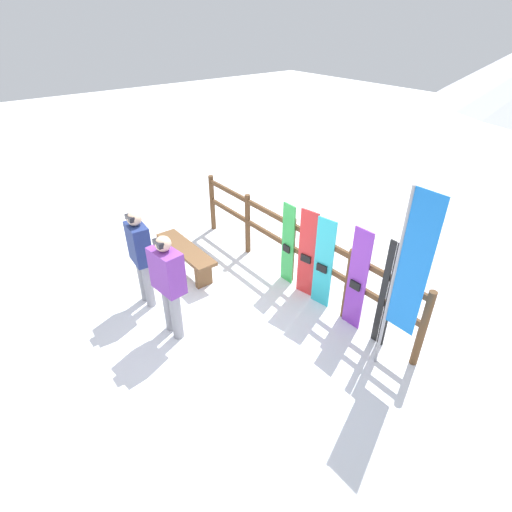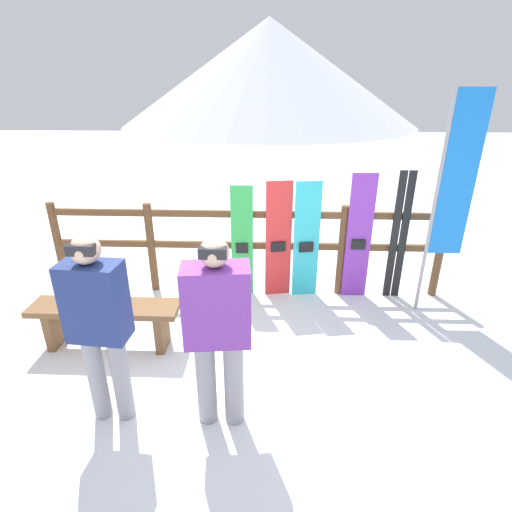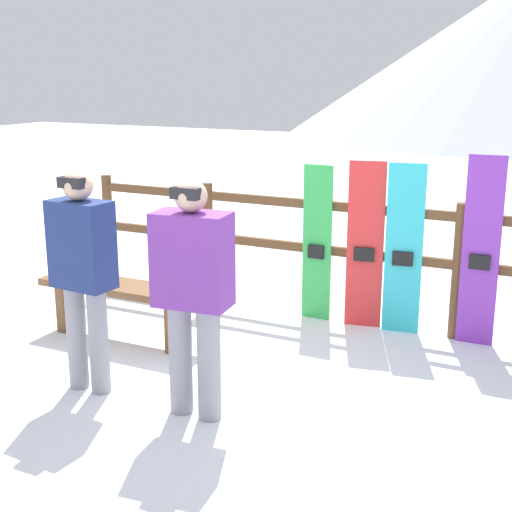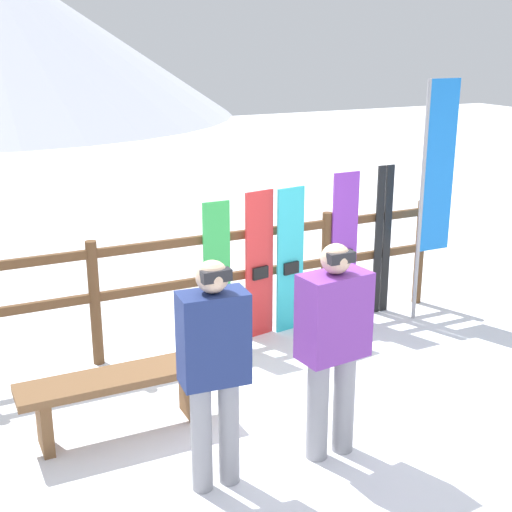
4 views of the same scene
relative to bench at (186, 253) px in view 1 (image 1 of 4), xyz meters
The scene contains 11 objects.
ground_plane 1.45m from the bench, 18.91° to the right, with size 40.00×40.00×0.00m, color white.
fence 1.85m from the bench, 43.09° to the left, with size 4.89×0.10×1.16m.
bench is the anchor object (origin of this frame).
person_navy 1.14m from the bench, 67.01° to the right, with size 0.45×0.27×1.57m.
person_purple 1.66m from the bench, 36.24° to the right, with size 0.50×0.31×1.57m.
snowboard_green 1.78m from the bench, 42.57° to the left, with size 0.27×0.05×1.41m.
snowboard_red 2.13m from the bench, 34.32° to the left, with size 0.32×0.10×1.47m.
snowboard_cyan 2.42m from the bench, 29.72° to the left, with size 0.31×0.09×1.47m.
snowboard_purple 2.98m from the bench, 23.66° to the left, with size 0.30×0.06×1.57m.
ski_pair_black 3.42m from the bench, 20.48° to the left, with size 0.19×0.02×1.60m.
rental_flag 3.80m from the bench, 13.89° to the left, with size 0.40×0.04×2.47m.
Camera 1 is at (4.03, -2.21, 3.96)m, focal length 28.00 mm.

